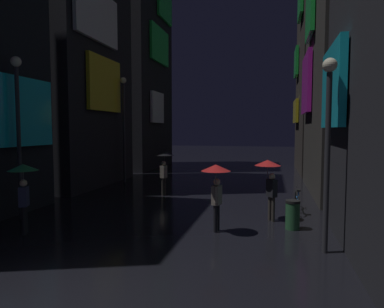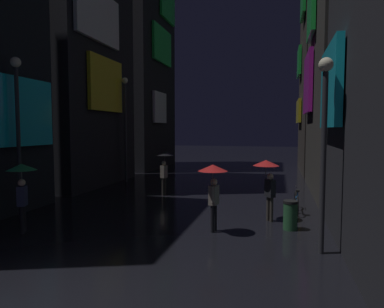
{
  "view_description": "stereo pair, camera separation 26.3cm",
  "coord_description": "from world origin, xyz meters",
  "px_view_note": "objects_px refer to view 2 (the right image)",
  "views": [
    {
      "loc": [
        3.66,
        -5.04,
        3.18
      ],
      "look_at": [
        0.0,
        10.36,
        2.04
      ],
      "focal_mm": 32.0,
      "sensor_mm": 36.0,
      "label": 1
    },
    {
      "loc": [
        3.91,
        -4.98,
        3.18
      ],
      "look_at": [
        0.0,
        10.36,
        2.04
      ],
      "focal_mm": 32.0,
      "sensor_mm": 36.0,
      "label": 2
    }
  ],
  "objects_px": {
    "bicycle_parked_at_storefront": "(296,202)",
    "streetlamp_left_near": "(18,119)",
    "pedestrian_foreground_right_red": "(267,173)",
    "trash_bin": "(290,215)",
    "streetlamp_left_far": "(125,118)",
    "pedestrian_foreground_left_red": "(213,179)",
    "pedestrian_far_right_black": "(164,161)",
    "pedestrian_midstreet_centre_green": "(22,179)",
    "streetlamp_right_near": "(324,131)"
  },
  "relations": [
    {
      "from": "streetlamp_left_far",
      "to": "trash_bin",
      "type": "distance_m",
      "value": 12.57
    },
    {
      "from": "pedestrian_foreground_right_red",
      "to": "streetlamp_left_far",
      "type": "xyz_separation_m",
      "value": [
        -8.54,
        6.82,
        2.17
      ]
    },
    {
      "from": "streetlamp_left_near",
      "to": "trash_bin",
      "type": "distance_m",
      "value": 9.84
    },
    {
      "from": "pedestrian_far_right_black",
      "to": "bicycle_parked_at_storefront",
      "type": "xyz_separation_m",
      "value": [
        6.06,
        -2.1,
        -1.28
      ]
    },
    {
      "from": "pedestrian_foreground_right_red",
      "to": "bicycle_parked_at_storefront",
      "type": "height_order",
      "value": "pedestrian_foreground_right_red"
    },
    {
      "from": "streetlamp_left_near",
      "to": "pedestrian_far_right_black",
      "type": "bearing_deg",
      "value": 57.12
    },
    {
      "from": "streetlamp_right_near",
      "to": "trash_bin",
      "type": "height_order",
      "value": "streetlamp_right_near"
    },
    {
      "from": "pedestrian_midstreet_centre_green",
      "to": "streetlamp_right_near",
      "type": "relative_size",
      "value": 0.43
    },
    {
      "from": "pedestrian_midstreet_centre_green",
      "to": "streetlamp_right_near",
      "type": "xyz_separation_m",
      "value": [
        8.74,
        0.32,
        1.47
      ]
    },
    {
      "from": "pedestrian_midstreet_centre_green",
      "to": "streetlamp_right_near",
      "type": "bearing_deg",
      "value": 2.08
    },
    {
      "from": "pedestrian_foreground_right_red",
      "to": "streetlamp_right_near",
      "type": "distance_m",
      "value": 3.57
    },
    {
      "from": "pedestrian_midstreet_centre_green",
      "to": "pedestrian_foreground_left_red",
      "type": "bearing_deg",
      "value": 13.37
    },
    {
      "from": "pedestrian_far_right_black",
      "to": "streetlamp_right_near",
      "type": "height_order",
      "value": "streetlamp_right_near"
    },
    {
      "from": "streetlamp_left_near",
      "to": "streetlamp_right_near",
      "type": "bearing_deg",
      "value": -5.94
    },
    {
      "from": "streetlamp_right_near",
      "to": "trash_bin",
      "type": "distance_m",
      "value": 3.4
    },
    {
      "from": "pedestrian_far_right_black",
      "to": "streetlamp_right_near",
      "type": "distance_m",
      "value": 9.3
    },
    {
      "from": "trash_bin",
      "to": "bicycle_parked_at_storefront",
      "type": "bearing_deg",
      "value": 83.0
    },
    {
      "from": "pedestrian_foreground_left_red",
      "to": "pedestrian_far_right_black",
      "type": "xyz_separation_m",
      "value": [
        -3.44,
        5.48,
        0.0
      ]
    },
    {
      "from": "streetlamp_left_near",
      "to": "pedestrian_foreground_right_red",
      "type": "bearing_deg",
      "value": 12.35
    },
    {
      "from": "pedestrian_foreground_right_red",
      "to": "streetlamp_left_near",
      "type": "height_order",
      "value": "streetlamp_left_near"
    },
    {
      "from": "pedestrian_foreground_left_red",
      "to": "streetlamp_left_near",
      "type": "relative_size",
      "value": 0.37
    },
    {
      "from": "pedestrian_midstreet_centre_green",
      "to": "streetlamp_left_near",
      "type": "relative_size",
      "value": 0.37
    },
    {
      "from": "pedestrian_midstreet_centre_green",
      "to": "pedestrian_foreground_right_red",
      "type": "distance_m",
      "value": 7.96
    },
    {
      "from": "pedestrian_far_right_black",
      "to": "bicycle_parked_at_storefront",
      "type": "distance_m",
      "value": 6.54
    },
    {
      "from": "streetlamp_right_near",
      "to": "streetlamp_left_far",
      "type": "bearing_deg",
      "value": 135.79
    },
    {
      "from": "bicycle_parked_at_storefront",
      "to": "trash_bin",
      "type": "height_order",
      "value": "bicycle_parked_at_storefront"
    },
    {
      "from": "pedestrian_foreground_left_red",
      "to": "pedestrian_foreground_right_red",
      "type": "distance_m",
      "value": 2.43
    },
    {
      "from": "pedestrian_far_right_black",
      "to": "trash_bin",
      "type": "xyz_separation_m",
      "value": [
        5.76,
        -4.54,
        -1.2
      ]
    },
    {
      "from": "bicycle_parked_at_storefront",
      "to": "pedestrian_foreground_left_red",
      "type": "bearing_deg",
      "value": -127.75
    },
    {
      "from": "bicycle_parked_at_storefront",
      "to": "streetlamp_left_near",
      "type": "distance_m",
      "value": 10.66
    },
    {
      "from": "pedestrian_midstreet_centre_green",
      "to": "streetlamp_left_far",
      "type": "height_order",
      "value": "streetlamp_left_far"
    },
    {
      "from": "pedestrian_foreground_left_red",
      "to": "trash_bin",
      "type": "bearing_deg",
      "value": 21.96
    },
    {
      "from": "bicycle_parked_at_storefront",
      "to": "streetlamp_left_far",
      "type": "distance_m",
      "value": 11.5
    },
    {
      "from": "pedestrian_far_right_black",
      "to": "pedestrian_foreground_right_red",
      "type": "bearing_deg",
      "value": -35.89
    },
    {
      "from": "pedestrian_far_right_black",
      "to": "streetlamp_left_near",
      "type": "height_order",
      "value": "streetlamp_left_near"
    },
    {
      "from": "pedestrian_foreground_right_red",
      "to": "pedestrian_foreground_left_red",
      "type": "bearing_deg",
      "value": -129.74
    },
    {
      "from": "pedestrian_foreground_left_red",
      "to": "streetlamp_right_near",
      "type": "bearing_deg",
      "value": -19.07
    },
    {
      "from": "trash_bin",
      "to": "streetlamp_right_near",
      "type": "bearing_deg",
      "value": -70.5
    },
    {
      "from": "pedestrian_foreground_left_red",
      "to": "pedestrian_midstreet_centre_green",
      "type": "xyz_separation_m",
      "value": [
        -5.72,
        -1.36,
        0.0
      ]
    },
    {
      "from": "pedestrian_far_right_black",
      "to": "trash_bin",
      "type": "bearing_deg",
      "value": -38.29
    },
    {
      "from": "pedestrian_foreground_right_red",
      "to": "streetlamp_left_far",
      "type": "distance_m",
      "value": 11.14
    },
    {
      "from": "pedestrian_midstreet_centre_green",
      "to": "pedestrian_far_right_black",
      "type": "xyz_separation_m",
      "value": [
        2.28,
        6.84,
        0.0
      ]
    },
    {
      "from": "bicycle_parked_at_storefront",
      "to": "streetlamp_left_near",
      "type": "height_order",
      "value": "streetlamp_left_near"
    },
    {
      "from": "pedestrian_midstreet_centre_green",
      "to": "pedestrian_foreground_right_red",
      "type": "relative_size",
      "value": 1.0
    },
    {
      "from": "pedestrian_midstreet_centre_green",
      "to": "bicycle_parked_at_storefront",
      "type": "height_order",
      "value": "pedestrian_midstreet_centre_green"
    },
    {
      "from": "pedestrian_foreground_right_red",
      "to": "streetlamp_right_near",
      "type": "relative_size",
      "value": 0.43
    },
    {
      "from": "pedestrian_foreground_right_red",
      "to": "streetlamp_left_near",
      "type": "distance_m",
      "value": 8.94
    },
    {
      "from": "pedestrian_foreground_right_red",
      "to": "trash_bin",
      "type": "bearing_deg",
      "value": -50.65
    },
    {
      "from": "pedestrian_midstreet_centre_green",
      "to": "bicycle_parked_at_storefront",
      "type": "xyz_separation_m",
      "value": [
        8.34,
        4.74,
        -1.28
      ]
    },
    {
      "from": "streetlamp_left_near",
      "to": "streetlamp_right_near",
      "type": "distance_m",
      "value": 10.06
    }
  ]
}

